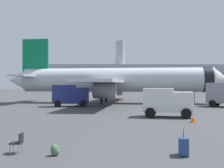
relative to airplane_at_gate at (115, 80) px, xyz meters
The scene contains 11 objects.
airplane_at_gate is the anchor object (origin of this frame).
service_truck 9.51m from the airplane_at_gate, 133.01° to the right, with size 5.14×3.32×2.90m.
cargo_van 19.88m from the airplane_at_gate, 77.87° to the right, with size 4.76×3.24×2.60m.
safety_cone_near 11.50m from the airplane_at_gate, 115.40° to the left, with size 0.44×0.44×0.68m.
safety_cone_mid 6.36m from the airplane_at_gate, 73.27° to the left, with size 0.44×0.44×0.63m.
safety_cone_far 23.72m from the airplane_at_gate, 76.82° to the right, with size 0.44×0.44×0.65m.
safety_cone_outer 13.03m from the airplane_at_gate, 143.20° to the left, with size 0.44×0.44×0.65m.
rolling_suitcase 33.14m from the airplane_at_gate, 86.91° to the right, with size 0.53×0.71×1.10m.
traveller_backpack 33.20m from the airplane_at_gate, 96.14° to the right, with size 0.36×0.40×0.48m.
gate_chair 32.95m from the airplane_at_gate, 99.09° to the right, with size 0.50×0.50×0.86m.
terminal_building 92.31m from the airplane_at_gate, 78.68° to the left, with size 99.50×21.33×24.16m.
Camera 1 is at (0.04, -5.36, 2.92)m, focal length 44.53 mm.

